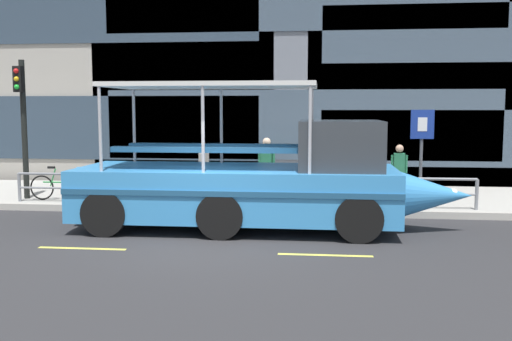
# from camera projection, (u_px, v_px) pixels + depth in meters

# --- Properties ---
(ground_plane) EXTENTS (120.00, 120.00, 0.00)m
(ground_plane) POSITION_uv_depth(u_px,v_px,m) (210.00, 241.00, 12.12)
(ground_plane) COLOR #2B2B2D
(sidewalk) EXTENTS (32.00, 4.80, 0.18)m
(sidewalk) POSITION_uv_depth(u_px,v_px,m) (244.00, 197.00, 17.64)
(sidewalk) COLOR #A8A59E
(sidewalk) RESTS_ON ground_plane
(curb_edge) EXTENTS (32.00, 0.18, 0.18)m
(curb_edge) POSITION_uv_depth(u_px,v_px,m) (232.00, 211.00, 15.18)
(curb_edge) COLOR #B2ADA3
(curb_edge) RESTS_ON ground_plane
(lane_centreline) EXTENTS (25.80, 0.12, 0.01)m
(lane_centreline) POSITION_uv_depth(u_px,v_px,m) (201.00, 252.00, 11.22)
(lane_centreline) COLOR #DBD64C
(lane_centreline) RESTS_ON ground_plane
(curb_guardrail) EXTENTS (12.42, 0.09, 0.82)m
(curb_guardrail) POSITION_uv_depth(u_px,v_px,m) (238.00, 185.00, 15.44)
(curb_guardrail) COLOR gray
(curb_guardrail) RESTS_ON sidewalk
(traffic_light_pole) EXTENTS (0.24, 0.46, 3.95)m
(traffic_light_pole) POSITION_uv_depth(u_px,v_px,m) (22.00, 115.00, 16.39)
(traffic_light_pole) COLOR black
(traffic_light_pole) RESTS_ON sidewalk
(parking_sign) EXTENTS (0.60, 0.12, 2.55)m
(parking_sign) POSITION_uv_depth(u_px,v_px,m) (422.00, 141.00, 15.19)
(parking_sign) COLOR #4C4F54
(parking_sign) RESTS_ON sidewalk
(leaned_bicycle) EXTENTS (1.74, 0.46, 0.96)m
(leaned_bicycle) POSITION_uv_depth(u_px,v_px,m) (59.00, 187.00, 16.34)
(leaned_bicycle) COLOR black
(leaned_bicycle) RESTS_ON sidewalk
(duck_tour_boat) EXTENTS (9.09, 2.68, 3.34)m
(duck_tour_boat) POSITION_uv_depth(u_px,v_px,m) (259.00, 182.00, 13.30)
(duck_tour_boat) COLOR #388CD1
(duck_tour_boat) RESTS_ON ground_plane
(pedestrian_near_bow) EXTENTS (0.46, 0.22, 1.58)m
(pedestrian_near_bow) POSITION_uv_depth(u_px,v_px,m) (399.00, 167.00, 16.18)
(pedestrian_near_bow) COLOR #47423D
(pedestrian_near_bow) RESTS_ON sidewalk
(pedestrian_mid_left) EXTENTS (0.50, 0.24, 1.74)m
(pedestrian_mid_left) POSITION_uv_depth(u_px,v_px,m) (267.00, 161.00, 16.89)
(pedestrian_mid_left) COLOR #1E2338
(pedestrian_mid_left) RESTS_ON sidewalk
(pedestrian_mid_right) EXTENTS (0.24, 0.46, 1.64)m
(pedestrian_mid_right) POSITION_uv_depth(u_px,v_px,m) (204.00, 166.00, 16.19)
(pedestrian_mid_right) COLOR black
(pedestrian_mid_right) RESTS_ON sidewalk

